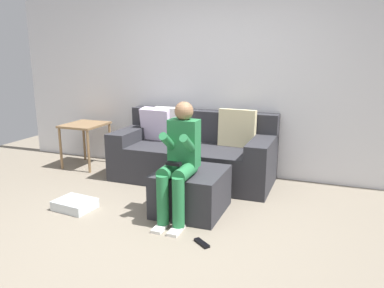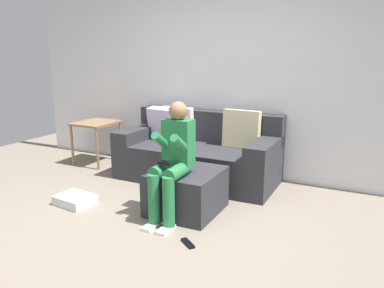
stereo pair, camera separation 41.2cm
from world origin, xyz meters
The scene contains 8 objects.
ground_plane centered at (0.00, 0.00, 0.00)m, with size 8.14×8.14×0.00m, color slate.
wall_back centered at (0.00, 2.12, 1.35)m, with size 6.26×0.10×2.71m, color silver.
couch_sectional centered at (-0.20, 1.68, 0.34)m, with size 2.04×0.91×0.93m.
ottoman centered at (0.15, 0.68, 0.22)m, with size 0.67×0.70×0.44m, color #2D2D33.
person_seated centered at (0.11, 0.46, 0.62)m, with size 0.30×0.61×1.16m.
storage_bin centered at (-1.02, 0.29, 0.05)m, with size 0.40×0.31×0.10m, color silver.
side_table centered at (-1.86, 1.66, 0.53)m, with size 0.53×0.59×0.63m.
remote_near_ottoman centered at (0.49, 0.06, 0.01)m, with size 0.18×0.05×0.02m, color black.
Camera 2 is at (1.83, -2.54, 1.60)m, focal length 34.86 mm.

